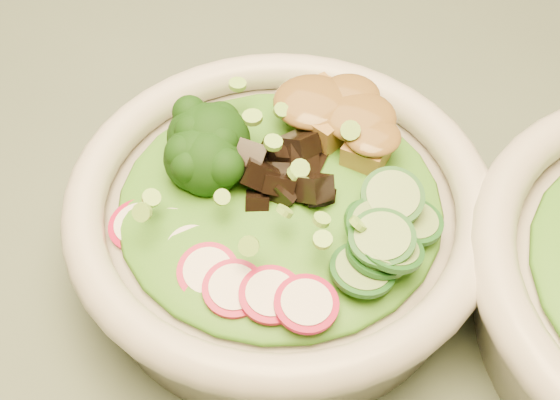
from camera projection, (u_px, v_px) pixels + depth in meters
The scene contains 9 objects.
salad_bowl at pixel (280, 221), 0.44m from camera, with size 0.24×0.24×0.06m.
lettuce_bed at pixel (280, 199), 0.43m from camera, with size 0.18×0.18×0.02m, color #206615.
broccoli_florets at pixel (192, 148), 0.43m from camera, with size 0.07×0.06×0.04m, color black, non-canonical shape.
radish_slices at pixel (227, 274), 0.39m from camera, with size 0.10×0.04×0.02m, color #A10C33, non-canonical shape.
cucumber_slices at pixel (376, 230), 0.40m from camera, with size 0.06×0.06×0.03m, color #83A45B, non-canonical shape.
mushroom_heap at pixel (290, 172), 0.43m from camera, with size 0.06×0.06×0.04m, color black, non-canonical shape.
tofu_cubes at pixel (330, 125), 0.45m from camera, with size 0.08×0.05×0.03m, color olive, non-canonical shape.
peanut_sauce at pixel (331, 110), 0.44m from camera, with size 0.06×0.05×0.01m, color brown.
scallion_garnish at pixel (280, 174), 0.41m from camera, with size 0.17×0.17×0.02m, color #81C044, non-canonical shape.
Camera 1 is at (-0.01, -0.18, 1.13)m, focal length 50.00 mm.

